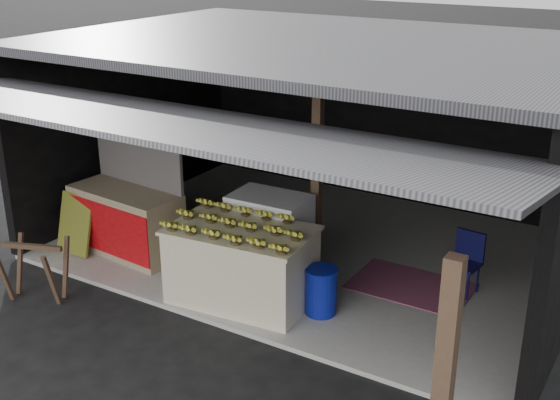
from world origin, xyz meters
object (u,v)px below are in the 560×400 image
Objects in this scene: white_crate at (270,235)px; plastic_chair at (466,257)px; neighbor_stall at (127,218)px; banana_table at (242,265)px; water_barrel at (321,292)px; sawhorse at (34,265)px.

white_crate is 2.52m from plastic_chair.
banana_table is at bearing -3.68° from neighbor_stall.
white_crate reaches higher than water_barrel.
white_crate is 2.01× the size of water_barrel.
banana_table is 0.79m from white_crate.
white_crate is 1.27× the size of sawhorse.
water_barrel is at bearing 3.31° from sawhorse.
plastic_chair is at bearing 21.62° from neighbor_stall.
white_crate is 0.65× the size of neighbor_stall.
water_barrel is (3.23, 1.47, -0.14)m from sawhorse.
white_crate is at bearing 17.05° from neighbor_stall.
neighbor_stall is 2.14× the size of plastic_chair.
neighbor_stall reaches higher than water_barrel.
neighbor_stall is 4.65m from plastic_chair.
plastic_chair reaches higher than water_barrel.
banana_table is 1.03m from water_barrel.
neighbor_stall reaches higher than sawhorse.
white_crate is at bearing 152.46° from water_barrel.
sawhorse is at bearing -87.27° from neighbor_stall.
neighbor_stall is at bearing 177.95° from water_barrel.
white_crate is 2.14m from neighbor_stall.
plastic_chair is (4.45, 1.33, -0.04)m from neighbor_stall.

